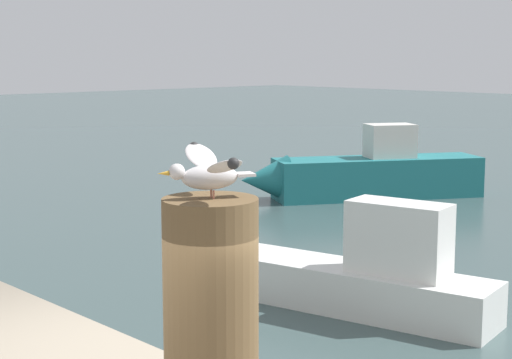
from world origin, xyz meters
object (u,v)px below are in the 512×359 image
seagull (209,171)px  boat_white (334,273)px  mooring_post (211,319)px  boat_teal (360,175)px

seagull → boat_white: seagull is taller
mooring_post → seagull: size_ratio=1.68×
mooring_post → boat_teal: mooring_post is taller
seagull → boat_teal: (-9.44, 12.32, -2.23)m
boat_white → boat_teal: boat_teal is taller
boat_white → mooring_post: bearing=-52.6°
boat_white → seagull: bearing=-52.7°
mooring_post → boat_white: 7.42m
boat_teal → mooring_post: bearing=-52.5°
boat_teal → seagull: bearing=-52.5°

